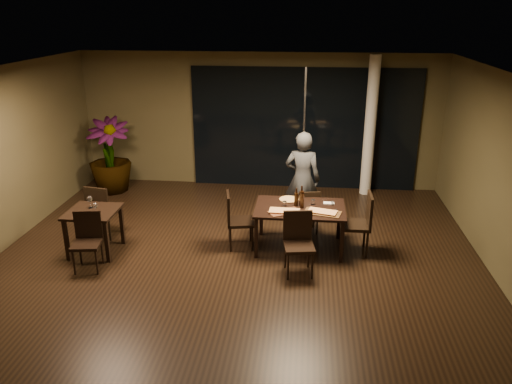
# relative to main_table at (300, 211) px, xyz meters

# --- Properties ---
(ground) EXTENTS (8.00, 8.00, 0.00)m
(ground) POSITION_rel_main_table_xyz_m (-1.00, -0.80, -0.68)
(ground) COLOR black
(ground) RESTS_ON ground
(wall_back) EXTENTS (8.00, 0.10, 3.00)m
(wall_back) POSITION_rel_main_table_xyz_m (-1.00, 3.25, 0.82)
(wall_back) COLOR #453E24
(wall_back) RESTS_ON ground
(wall_front) EXTENTS (8.00, 0.10, 3.00)m
(wall_front) POSITION_rel_main_table_xyz_m (-1.00, -4.85, 0.82)
(wall_front) COLOR #453E24
(wall_front) RESTS_ON ground
(ceiling) EXTENTS (8.00, 8.00, 0.04)m
(ceiling) POSITION_rel_main_table_xyz_m (-1.00, -0.80, 2.34)
(ceiling) COLOR silver
(ceiling) RESTS_ON wall_back
(window_panel) EXTENTS (5.00, 0.06, 2.70)m
(window_panel) POSITION_rel_main_table_xyz_m (0.00, 3.16, 0.67)
(window_panel) COLOR black
(window_panel) RESTS_ON ground
(column) EXTENTS (0.24, 0.24, 3.00)m
(column) POSITION_rel_main_table_xyz_m (1.40, 2.85, 0.82)
(column) COLOR silver
(column) RESTS_ON ground
(main_table) EXTENTS (1.50, 1.00, 0.75)m
(main_table) POSITION_rel_main_table_xyz_m (0.00, 0.00, 0.00)
(main_table) COLOR black
(main_table) RESTS_ON ground
(side_table) EXTENTS (0.80, 0.80, 0.75)m
(side_table) POSITION_rel_main_table_xyz_m (-3.40, -0.50, -0.05)
(side_table) COLOR black
(side_table) RESTS_ON ground
(chair_main_far) EXTENTS (0.46, 0.46, 0.84)m
(chair_main_far) POSITION_rel_main_table_xyz_m (0.14, 0.60, -0.21)
(chair_main_far) COLOR black
(chair_main_far) RESTS_ON ground
(chair_main_near) EXTENTS (0.52, 0.52, 0.97)m
(chair_main_near) POSITION_rel_main_table_xyz_m (-0.00, -0.80, -0.13)
(chair_main_near) COLOR black
(chair_main_near) RESTS_ON ground
(chair_main_left) EXTENTS (0.53, 0.53, 0.98)m
(chair_main_left) POSITION_rel_main_table_xyz_m (-1.08, -0.07, -0.13)
(chair_main_left) COLOR black
(chair_main_left) RESTS_ON ground
(chair_main_right) EXTENTS (0.49, 0.49, 1.05)m
(chair_main_right) POSITION_rel_main_table_xyz_m (1.01, -0.07, -0.09)
(chair_main_right) COLOR black
(chair_main_right) RESTS_ON ground
(chair_side_far) EXTENTS (0.53, 0.53, 0.98)m
(chair_side_far) POSITION_rel_main_table_xyz_m (-3.50, 0.06, -0.13)
(chair_side_far) COLOR black
(chair_side_far) RESTS_ON ground
(chair_side_near) EXTENTS (0.48, 0.48, 0.92)m
(chair_side_near) POSITION_rel_main_table_xyz_m (-3.29, -1.02, -0.16)
(chair_side_near) COLOR black
(chair_side_near) RESTS_ON ground
(diner) EXTENTS (0.67, 0.50, 1.80)m
(diner) POSITION_rel_main_table_xyz_m (0.02, 1.03, 0.23)
(diner) COLOR #2C2E31
(diner) RESTS_ON ground
(potted_plant) EXTENTS (1.12, 1.12, 1.65)m
(potted_plant) POSITION_rel_main_table_xyz_m (-4.24, 2.40, 0.15)
(potted_plant) COLOR #214818
(potted_plant) RESTS_ON ground
(pizza_board_left) EXTENTS (0.57, 0.47, 0.01)m
(pizza_board_left) POSITION_rel_main_table_xyz_m (-0.25, -0.25, 0.08)
(pizza_board_left) COLOR #4E2A19
(pizza_board_left) RESTS_ON main_table
(pizza_board_right) EXTENTS (0.64, 0.43, 0.01)m
(pizza_board_right) POSITION_rel_main_table_xyz_m (0.37, -0.22, 0.08)
(pizza_board_right) COLOR #492F17
(pizza_board_right) RESTS_ON main_table
(oblong_pizza_left) EXTENTS (0.48, 0.24, 0.02)m
(oblong_pizza_left) POSITION_rel_main_table_xyz_m (-0.25, -0.25, 0.10)
(oblong_pizza_left) COLOR maroon
(oblong_pizza_left) RESTS_ON pizza_board_left
(oblong_pizza_right) EXTENTS (0.48, 0.32, 0.02)m
(oblong_pizza_right) POSITION_rel_main_table_xyz_m (0.37, -0.22, 0.10)
(oblong_pizza_right) COLOR maroon
(oblong_pizza_right) RESTS_ON pizza_board_right
(round_pizza) EXTENTS (0.32, 0.32, 0.01)m
(round_pizza) POSITION_rel_main_table_xyz_m (-0.20, 0.32, 0.08)
(round_pizza) COLOR #B02E13
(round_pizza) RESTS_ON main_table
(bottle_a) EXTENTS (0.07, 0.07, 0.31)m
(bottle_a) POSITION_rel_main_table_xyz_m (-0.07, 0.06, 0.23)
(bottle_a) COLOR black
(bottle_a) RESTS_ON main_table
(bottle_b) EXTENTS (0.06, 0.06, 0.29)m
(bottle_b) POSITION_rel_main_table_xyz_m (0.03, -0.02, 0.22)
(bottle_b) COLOR black
(bottle_b) RESTS_ON main_table
(bottle_c) EXTENTS (0.08, 0.08, 0.35)m
(bottle_c) POSITION_rel_main_table_xyz_m (0.02, 0.09, 0.25)
(bottle_c) COLOR black
(bottle_c) RESTS_ON main_table
(tumbler_left) EXTENTS (0.07, 0.07, 0.08)m
(tumbler_left) POSITION_rel_main_table_xyz_m (-0.26, 0.04, 0.12)
(tumbler_left) COLOR white
(tumbler_left) RESTS_ON main_table
(tumbler_right) EXTENTS (0.07, 0.07, 0.08)m
(tumbler_right) POSITION_rel_main_table_xyz_m (0.22, 0.15, 0.12)
(tumbler_right) COLOR white
(tumbler_right) RESTS_ON main_table
(napkin_near) EXTENTS (0.21, 0.17, 0.01)m
(napkin_near) POSITION_rel_main_table_xyz_m (0.50, -0.15, 0.08)
(napkin_near) COLOR white
(napkin_near) RESTS_ON main_table
(napkin_far) EXTENTS (0.18, 0.11, 0.01)m
(napkin_far) POSITION_rel_main_table_xyz_m (0.49, 0.22, 0.08)
(napkin_far) COLOR white
(napkin_far) RESTS_ON main_table
(wine_glass_a) EXTENTS (0.09, 0.09, 0.20)m
(wine_glass_a) POSITION_rel_main_table_xyz_m (-3.48, -0.39, 0.17)
(wine_glass_a) COLOR white
(wine_glass_a) RESTS_ON side_table
(wine_glass_b) EXTENTS (0.08, 0.08, 0.17)m
(wine_glass_b) POSITION_rel_main_table_xyz_m (-3.30, -0.59, 0.16)
(wine_glass_b) COLOR white
(wine_glass_b) RESTS_ON side_table
(side_napkin) EXTENTS (0.19, 0.12, 0.01)m
(side_napkin) POSITION_rel_main_table_xyz_m (-3.30, -0.75, 0.08)
(side_napkin) COLOR white
(side_napkin) RESTS_ON side_table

